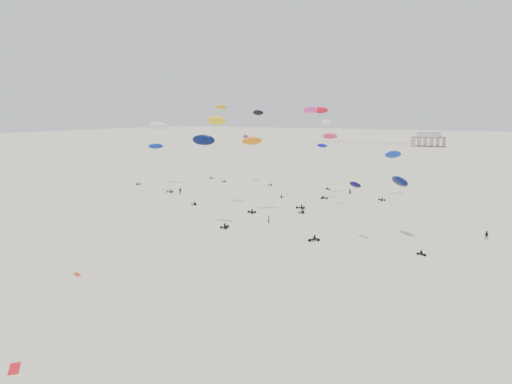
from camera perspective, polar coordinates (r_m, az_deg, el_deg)
The scene contains 25 objects.
ground_plane at distance 208.73m, azimuth 14.85°, elevation 2.44°, with size 900.00×900.00×0.00m, color beige.
pavilion_main at distance 356.99m, azimuth 19.11°, elevation 5.62°, with size 21.00×13.00×9.80m.
pier_fence at distance 369.32m, azimuth 11.07°, elevation 5.52°, with size 80.20×0.20×1.50m.
rig_0 at distance 141.63m, azimuth 6.73°, elevation 7.84°, with size 9.70×12.72×26.04m.
rig_1 at distance 121.60m, azimuth 7.28°, elevation 3.19°, with size 4.53×14.09×20.22m.
rig_2 at distance 149.94m, azimuth -11.02°, elevation 4.02°, with size 9.01×4.16×14.41m.
rig_3 at distance 92.45m, azimuth 8.75°, elevation -2.46°, with size 8.90×7.54×11.77m.
rig_4 at distance 174.40m, azimuth -4.23°, elevation 8.06°, with size 6.49×3.68×25.94m.
rig_5 at distance 96.46m, azimuth 16.30°, elevation 0.51°, with size 10.27×14.96×15.86m.
rig_6 at distance 158.92m, azimuth 7.74°, elevation 4.02°, with size 8.51×10.88×15.52m.
rig_7 at distance 127.53m, azimuth -4.82°, elevation 7.23°, with size 7.16×7.53×22.70m.
rig_8 at distance 129.31m, azimuth 5.92°, elevation 6.24°, with size 6.40×16.12×25.97m.
rig_9 at distance 169.23m, azimuth -1.35°, elevation 5.76°, with size 8.62×9.66×16.56m.
rig_10 at distance 140.22m, azimuth 7.93°, elevation 3.49°, with size 6.03×11.87×22.08m.
rig_11 at distance 162.62m, azimuth 0.51°, elevation 7.53°, with size 9.33×5.09×24.07m.
rig_12 at distance 117.61m, azimuth -0.48°, elevation 4.15°, with size 5.41×6.87×17.85m.
rig_13 at distance 165.24m, azimuth -11.14°, elevation 7.01°, with size 9.03×8.66×20.47m.
rig_14 at distance 103.24m, azimuth -5.53°, elevation 4.05°, with size 9.55×3.85×18.96m.
rig_15 at distance 144.78m, azimuth 15.20°, elevation 3.40°, with size 5.05×15.15×15.22m.
spectator_0 at distance 106.02m, azimuth 1.48°, elevation -3.62°, with size 0.74×0.51×2.04m, color black.
spectator_1 at distance 102.27m, azimuth 24.84°, elevation -4.97°, with size 0.96×0.56×1.96m, color black.
spectator_2 at distance 144.14m, azimuth -8.66°, elevation -0.29°, with size 1.37×0.74×2.32m, color black.
spectator_3 at distance 144.90m, azimuth 10.68°, elevation -0.29°, with size 0.78×0.54×2.15m, color black.
grounded_kite_a at distance 53.84m, azimuth -25.91°, elevation -17.72°, with size 2.20×0.90×0.08m, color #BC0B11.
grounded_kite_b at distance 78.19m, azimuth -19.77°, elevation -8.88°, with size 1.80×0.70×0.07m, color red.
Camera 1 is at (48.68, -1.60, 23.58)m, focal length 35.00 mm.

